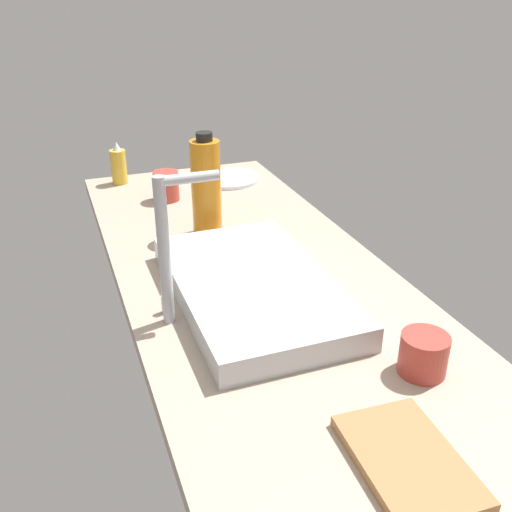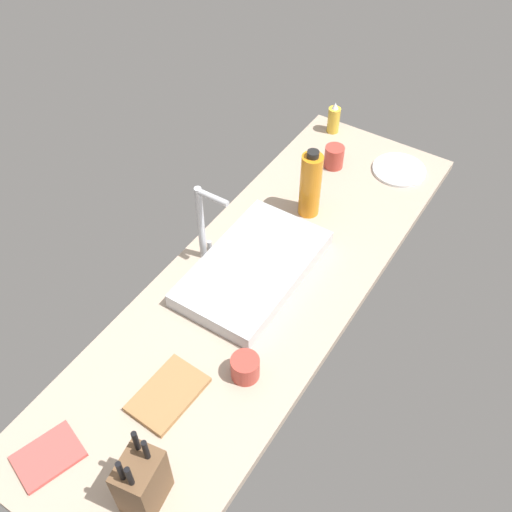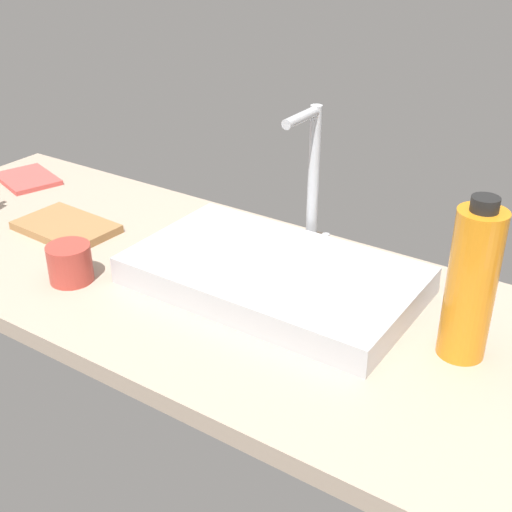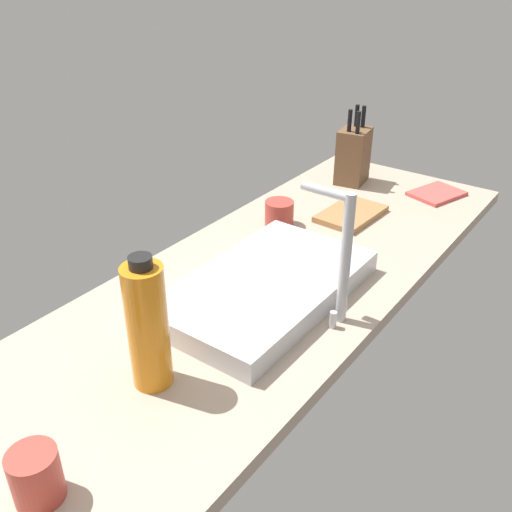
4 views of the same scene
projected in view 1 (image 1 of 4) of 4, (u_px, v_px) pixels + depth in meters
The scene contains 9 objects.
countertop_slab at pixel (276, 306), 125.73cm from camera, with size 193.59×62.68×3.50cm, color tan.
sink_basin at pixel (252, 288), 123.87cm from camera, with size 54.18×31.63×5.43cm, color #B7BABF.
faucet at pixel (169, 242), 109.71cm from camera, with size 5.50×12.50×30.83cm.
cutting_board at pixel (410, 460), 82.52cm from camera, with size 21.93×14.28×1.80cm, color #9E7042.
soap_bottle at pixel (119, 165), 190.62cm from camera, with size 5.18×5.18×14.10cm.
water_bottle at pixel (206, 188), 150.34cm from camera, with size 7.78×7.78×27.77cm.
dinner_plate at pixel (228, 178), 195.88cm from camera, with size 21.21×21.21×1.20cm, color white.
coffee_mug at pixel (166, 186), 177.16cm from camera, with size 7.78×7.78×9.10cm, color #B23D33.
ceramic_cup at pixel (423, 354), 100.59cm from camera, with size 8.53×8.53×7.51cm, color #B23D33.
Camera 1 is at (-99.55, 41.55, 67.40)cm, focal length 40.31 mm.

